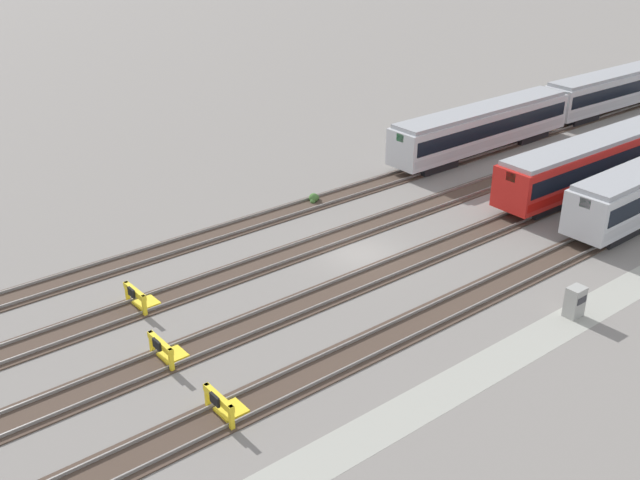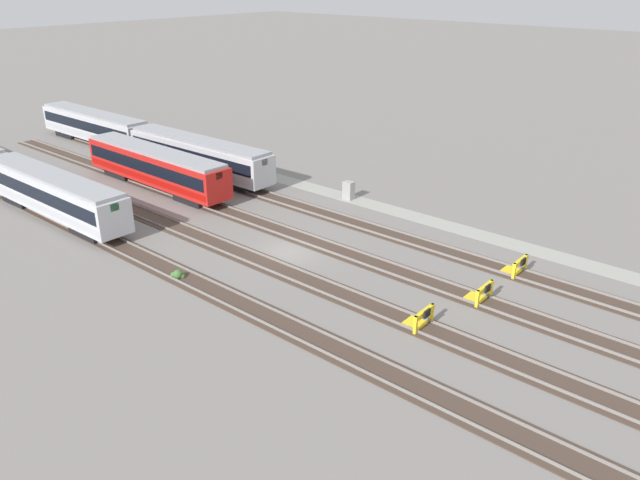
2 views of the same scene
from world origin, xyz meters
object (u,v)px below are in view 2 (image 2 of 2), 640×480
object	(u,v)px
subway_car_front_row_left_inner	(54,194)
subway_car_front_row_right_inner	(95,126)
subway_car_front_row_rightmost	(199,155)
bumper_stop_nearest_track	(516,267)
electrical_cabinet	(349,190)
bumper_stop_middle_track	(420,319)
bumper_stop_near_inner_track	(480,293)
subway_car_front_row_leftmost	(156,167)
weed_clump	(178,275)

from	to	relation	value
subway_car_front_row_left_inner	subway_car_front_row_right_inner	bearing A→B (deg)	-38.28
subway_car_front_row_rightmost	subway_car_front_row_left_inner	bearing A→B (deg)	90.00
subway_car_front_row_right_inner	subway_car_front_row_rightmost	bearing A→B (deg)	-179.89
bumper_stop_nearest_track	electrical_cabinet	bearing A→B (deg)	-13.56
bumper_stop_nearest_track	bumper_stop_middle_track	xyz separation A→B (m)	(1.20, 9.90, 0.00)
subway_car_front_row_rightmost	bumper_stop_near_inner_track	size ratio (longest dim) A/B	9.01
subway_car_front_row_right_inner	bumper_stop_near_inner_track	distance (m)	51.89
subway_car_front_row_left_inner	bumper_stop_middle_track	bearing A→B (deg)	-171.20
bumper_stop_nearest_track	electrical_cabinet	size ratio (longest dim) A/B	1.25
subway_car_front_row_leftmost	bumper_stop_nearest_track	xyz separation A→B (m)	(-32.89, -4.94, -1.53)
subway_car_front_row_rightmost	bumper_stop_middle_track	size ratio (longest dim) A/B	9.00
subway_car_front_row_left_inner	weed_clump	bearing A→B (deg)	178.75
subway_car_front_row_rightmost	bumper_stop_near_inner_track	distance (m)	33.27
subway_car_front_row_right_inner	electrical_cabinet	xyz separation A→B (m)	(-34.04, -4.24, -1.24)
subway_car_front_row_rightmost	bumper_stop_middle_track	bearing A→B (deg)	162.59
bumper_stop_middle_track	subway_car_front_row_leftmost	bearing A→B (deg)	-8.90
bumper_stop_middle_track	electrical_cabinet	world-z (taller)	electrical_cabinet
bumper_stop_near_inner_track	electrical_cabinet	world-z (taller)	electrical_cabinet
subway_car_front_row_rightmost	weed_clump	xyz separation A→B (m)	(-16.40, 15.20, -1.80)
subway_car_front_row_leftmost	subway_car_front_row_left_inner	size ratio (longest dim) A/B	1.00
subway_car_front_row_rightmost	weed_clump	world-z (taller)	subway_car_front_row_rightmost
subway_car_front_row_right_inner	bumper_stop_middle_track	world-z (taller)	subway_car_front_row_right_inner
bumper_stop_near_inner_track	weed_clump	xyz separation A→B (m)	(16.46, 10.22, -0.27)
bumper_stop_near_inner_track	subway_car_front_row_right_inner	bearing A→B (deg)	-5.48
subway_car_front_row_leftmost	subway_car_front_row_left_inner	distance (m)	9.87
bumper_stop_near_inner_track	bumper_stop_middle_track	size ratio (longest dim) A/B	1.00
subway_car_front_row_leftmost	subway_car_front_row_right_inner	distance (m)	19.40
bumper_stop_middle_track	electrical_cabinet	distance (m)	21.67
bumper_stop_nearest_track	bumper_stop_near_inner_track	size ratio (longest dim) A/B	1.00
subway_car_front_row_right_inner	subway_car_front_row_rightmost	world-z (taller)	same
subway_car_front_row_leftmost	subway_car_front_row_right_inner	size ratio (longest dim) A/B	1.00
subway_car_front_row_leftmost	bumper_stop_nearest_track	size ratio (longest dim) A/B	9.00
bumper_stop_near_inner_track	weed_clump	world-z (taller)	bumper_stop_near_inner_track
bumper_stop_nearest_track	electrical_cabinet	distance (m)	18.11
subway_car_front_row_leftmost	bumper_stop_nearest_track	bearing A→B (deg)	-171.46
subway_car_front_row_leftmost	electrical_cabinet	xyz separation A→B (m)	(-15.28, -9.19, -1.24)
subway_car_front_row_left_inner	bumper_stop_nearest_track	world-z (taller)	subway_car_front_row_left_inner
bumper_stop_middle_track	electrical_cabinet	xyz separation A→B (m)	(16.41, -14.15, 0.29)
subway_car_front_row_right_inner	bumper_stop_near_inner_track	xyz separation A→B (m)	(-51.63, 4.95, -1.53)
subway_car_front_row_right_inner	bumper_stop_middle_track	xyz separation A→B (m)	(-50.45, 9.90, -1.53)
subway_car_front_row_left_inner	subway_car_front_row_right_inner	xyz separation A→B (m)	(18.76, -14.81, 0.00)
subway_car_front_row_left_inner	bumper_stop_near_inner_track	size ratio (longest dim) A/B	8.99
bumper_stop_nearest_track	bumper_stop_middle_track	world-z (taller)	same
weed_clump	subway_car_front_row_rightmost	bearing A→B (deg)	-42.83
subway_car_front_row_right_inner	electrical_cabinet	bearing A→B (deg)	-172.90
subway_car_front_row_left_inner	subway_car_front_row_rightmost	bearing A→B (deg)	-90.00
bumper_stop_nearest_track	bumper_stop_near_inner_track	distance (m)	4.95
subway_car_front_row_rightmost	bumper_stop_middle_track	world-z (taller)	subway_car_front_row_rightmost
subway_car_front_row_right_inner	subway_car_front_row_rightmost	distance (m)	18.76
subway_car_front_row_leftmost	weed_clump	size ratio (longest dim) A/B	19.59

